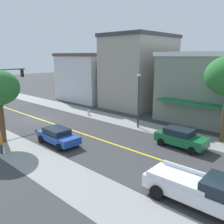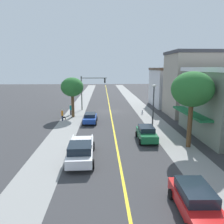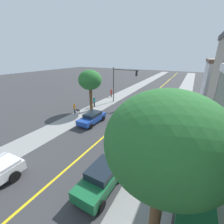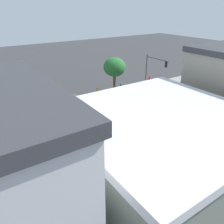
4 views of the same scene
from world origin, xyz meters
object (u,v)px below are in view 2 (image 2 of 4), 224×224
(parking_meter, at_px, (152,120))
(blue_sedan_right_curb, at_px, (90,118))
(white_pickup_truck, at_px, (81,150))
(pedestrian_orange_shirt, at_px, (62,115))
(fire_hydrant, at_px, (142,112))
(traffic_light_mast, at_px, (89,87))
(pedestrian_red_shirt, at_px, (73,103))
(street_lamp, at_px, (154,100))
(pedestrian_teal_shirt, at_px, (71,109))
(red_sedan_left_curb, at_px, (196,201))
(green_sedan_left_curb, at_px, (146,133))
(small_dog, at_px, (64,117))
(street_tree_right_corner, at_px, (72,87))
(street_tree_left_near, at_px, (192,90))

(parking_meter, bearing_deg, blue_sedan_right_curb, -15.87)
(white_pickup_truck, xyz_separation_m, pedestrian_orange_shirt, (4.25, -14.68, 0.04))
(fire_hydrant, xyz_separation_m, white_pickup_truck, (8.85, 18.99, 0.52))
(traffic_light_mast, distance_m, pedestrian_red_shirt, 5.68)
(street_lamp, distance_m, pedestrian_teal_shirt, 15.03)
(street_lamp, distance_m, red_sedan_left_curb, 18.92)
(traffic_light_mast, bearing_deg, green_sedan_left_curb, -68.29)
(pedestrian_orange_shirt, height_order, small_dog, pedestrian_orange_shirt)
(red_sedan_left_curb, bearing_deg, street_lamp, 176.15)
(parking_meter, height_order, small_dog, parking_meter)
(parking_meter, xyz_separation_m, street_lamp, (-0.14, -0.26, 2.69))
(green_sedan_left_curb, bearing_deg, small_dog, -132.45)
(street_tree_right_corner, xyz_separation_m, small_dog, (1.21, 1.90, -4.51))
(blue_sedan_right_curb, xyz_separation_m, pedestrian_orange_shirt, (4.33, -1.49, 0.18))
(street_tree_right_corner, bearing_deg, red_sedan_left_curb, 111.72)
(pedestrian_red_shirt, bearing_deg, street_tree_left_near, 45.88)
(pedestrian_red_shirt, bearing_deg, white_pickup_truck, 22.51)
(traffic_light_mast, bearing_deg, blue_sedan_right_curb, -86.32)
(blue_sedan_right_curb, relative_size, small_dog, 6.04)
(pedestrian_red_shirt, relative_size, small_dog, 2.39)
(blue_sedan_right_curb, distance_m, green_sedan_left_curb, 10.63)
(traffic_light_mast, bearing_deg, street_tree_right_corner, -111.37)
(street_tree_left_near, bearing_deg, parking_meter, -76.19)
(white_pickup_truck, relative_size, pedestrian_red_shirt, 3.65)
(traffic_light_mast, bearing_deg, pedestrian_orange_shirt, -112.98)
(street_tree_left_near, height_order, parking_meter, street_tree_left_near)
(blue_sedan_right_curb, height_order, pedestrian_teal_shirt, pedestrian_teal_shirt)
(pedestrian_orange_shirt, distance_m, pedestrian_red_shirt, 11.52)
(fire_hydrant, relative_size, parking_meter, 0.55)
(blue_sedan_right_curb, bearing_deg, street_tree_left_near, 46.59)
(pedestrian_teal_shirt, bearing_deg, street_lamp, 57.77)
(fire_hydrant, distance_m, red_sedan_left_curb, 26.69)
(street_lamp, height_order, white_pickup_truck, street_lamp)
(street_lamp, distance_m, green_sedan_left_curb, 6.99)
(street_tree_right_corner, distance_m, traffic_light_mast, 6.55)
(blue_sedan_right_curb, bearing_deg, small_dog, -115.98)
(parking_meter, distance_m, pedestrian_red_shirt, 20.07)
(parking_meter, relative_size, pedestrian_orange_shirt, 0.79)
(red_sedan_left_curb, height_order, pedestrian_red_shirt, pedestrian_red_shirt)
(street_tree_right_corner, distance_m, pedestrian_orange_shirt, 4.88)
(street_tree_right_corner, xyz_separation_m, fire_hydrant, (-11.80, -1.73, -4.49))
(street_lamp, bearing_deg, pedestrian_orange_shirt, -15.69)
(green_sedan_left_curb, bearing_deg, pedestrian_orange_shirt, -130.31)
(street_tree_right_corner, xyz_separation_m, green_sedan_left_curb, (-9.71, 12.34, -4.03))
(green_sedan_left_curb, distance_m, small_dog, 15.12)
(parking_meter, xyz_separation_m, green_sedan_left_curb, (1.96, 5.81, -0.07))
(white_pickup_truck, bearing_deg, fire_hydrant, 153.38)
(street_lamp, xyz_separation_m, pedestrian_red_shirt, (12.94, -15.20, -2.69))
(fire_hydrant, relative_size, white_pickup_truck, 0.12)
(traffic_light_mast, height_order, red_sedan_left_curb, traffic_light_mast)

